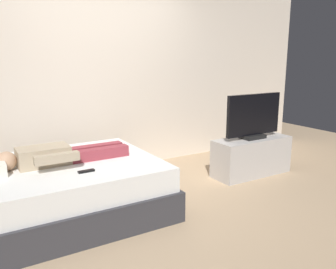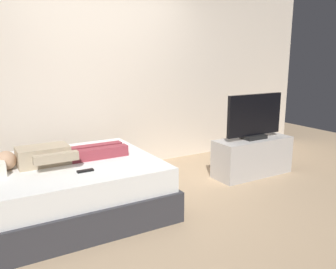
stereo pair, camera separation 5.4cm
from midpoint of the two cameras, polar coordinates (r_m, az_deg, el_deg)
ground_plane at (r=3.87m, az=-1.87°, el=-11.41°), size 10.00×10.00×0.00m
back_wall at (r=5.05m, az=-6.18°, el=10.59°), size 6.40×0.10×2.80m
bed at (r=3.71m, az=-17.03°, el=-8.66°), size 2.02×1.52×0.54m
person at (r=3.63m, az=-17.07°, el=-3.17°), size 1.26×0.46×0.18m
remote at (r=3.31m, az=-12.76°, el=-5.74°), size 0.15×0.04×0.02m
tv_stand at (r=4.87m, az=13.77°, el=-3.50°), size 1.10×0.40×0.50m
tv at (r=4.76m, az=14.11°, el=2.70°), size 0.88×0.20×0.59m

